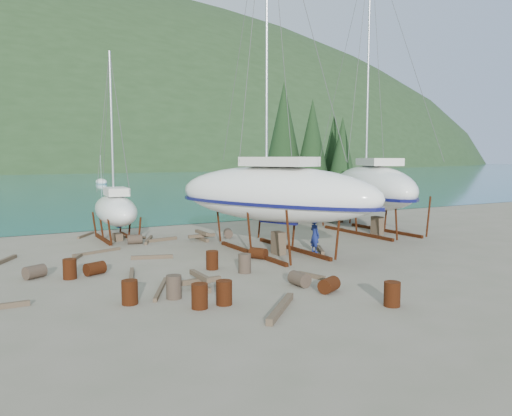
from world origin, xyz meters
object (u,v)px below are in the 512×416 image
small_sailboat_shore (115,209)px  worker (315,235)px  large_sailboat_far (372,186)px  large_sailboat_near (273,193)px

small_sailboat_shore → worker: bearing=-44.6°
large_sailboat_far → large_sailboat_near: bearing=-141.6°
small_sailboat_shore → large_sailboat_far: bearing=-15.9°
large_sailboat_near → small_sailboat_shore: 10.85m
large_sailboat_far → worker: 8.87m
small_sailboat_shore → worker: 13.00m
large_sailboat_near → worker: 3.32m
worker → small_sailboat_shore: bearing=44.1°
small_sailboat_shore → worker: (8.59, -9.70, -0.99)m
large_sailboat_near → large_sailboat_far: size_ratio=1.03×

